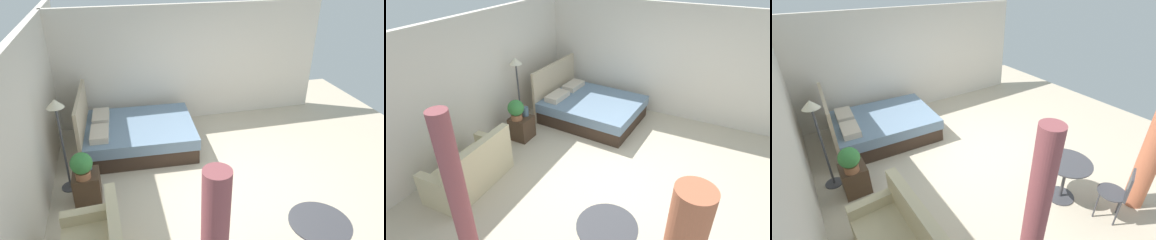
% 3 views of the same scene
% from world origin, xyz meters
% --- Properties ---
extents(ground_plane, '(8.50, 8.93, 0.02)m').
position_xyz_m(ground_plane, '(0.00, 0.00, -0.01)').
color(ground_plane, beige).
extents(wall_back, '(8.50, 0.12, 2.57)m').
position_xyz_m(wall_back, '(0.00, 2.97, 1.28)').
color(wall_back, silver).
rests_on(wall_back, ground).
extents(wall_right, '(0.12, 5.93, 2.57)m').
position_xyz_m(wall_right, '(2.75, 0.00, 1.28)').
color(wall_right, silver).
rests_on(wall_right, ground).
extents(bed, '(1.79, 2.20, 1.21)m').
position_xyz_m(bed, '(1.63, 1.40, 0.29)').
color(bed, '#38281E').
rests_on(bed, ground).
extents(nightstand, '(0.43, 0.40, 0.49)m').
position_xyz_m(nightstand, '(0.21, 2.31, 0.24)').
color(nightstand, '#473323').
rests_on(nightstand, ground).
extents(potted_plant, '(0.33, 0.33, 0.43)m').
position_xyz_m(potted_plant, '(0.11, 2.33, 0.72)').
color(potted_plant, '#935B3D').
rests_on(potted_plant, nightstand).
extents(vase, '(0.13, 0.13, 0.19)m').
position_xyz_m(vase, '(0.33, 2.27, 0.58)').
color(vase, slate).
rests_on(vase, nightstand).
extents(floor_lamp, '(0.29, 0.29, 1.60)m').
position_xyz_m(floor_lamp, '(0.60, 2.61, 1.21)').
color(floor_lamp, '#3F3F44').
rests_on(floor_lamp, ground).
extents(balcony_table, '(0.73, 0.73, 0.71)m').
position_xyz_m(balcony_table, '(-1.78, -0.45, 0.50)').
color(balcony_table, '#3F3F44').
rests_on(balcony_table, ground).
extents(cafe_chair_near_window, '(0.52, 0.52, 0.88)m').
position_xyz_m(cafe_chair_near_window, '(-2.48, -0.73, 0.53)').
color(cafe_chair_near_window, '#3F3F44').
rests_on(cafe_chair_near_window, ground).
extents(curtain_left, '(0.29, 0.29, 2.20)m').
position_xyz_m(curtain_left, '(-2.50, -1.31, 1.10)').
color(curtain_left, '#D1704C').
rests_on(curtain_left, ground).
extents(curtain_right, '(0.22, 0.22, 2.20)m').
position_xyz_m(curtain_right, '(-2.50, 1.10, 1.10)').
color(curtain_right, '#994C51').
rests_on(curtain_right, ground).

